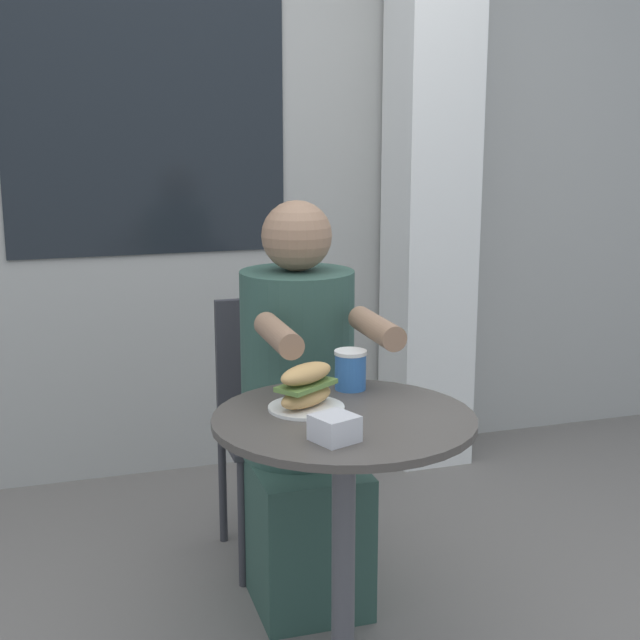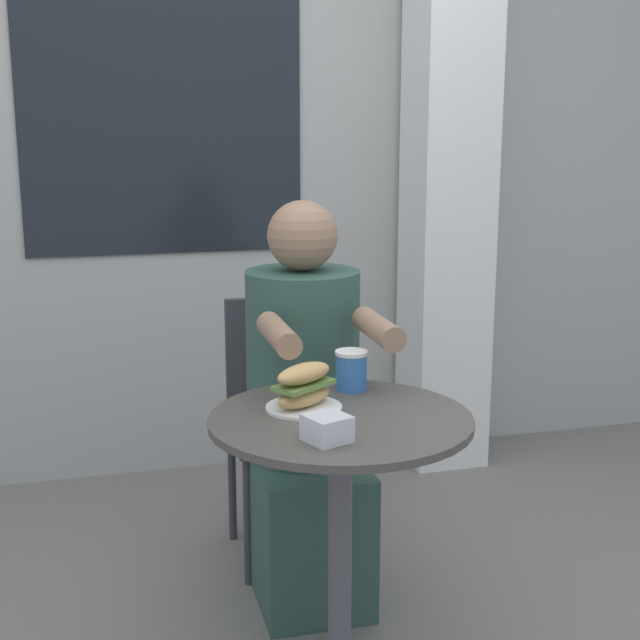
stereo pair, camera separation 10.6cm
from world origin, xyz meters
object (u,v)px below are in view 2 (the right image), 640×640
Objects in this scene: cafe_table at (340,495)px; seated_diner at (306,430)px; diner_chair at (281,402)px; sandwich_on_plate at (304,389)px; drink_cup at (351,370)px.

cafe_table is 0.61× the size of seated_diner.
seated_diner is at bearing 90.69° from diner_chair.
diner_chair is 0.84m from sandwich_on_plate.
seated_diner is 11.56× the size of drink_cup.
seated_diner is 6.41× the size of sandwich_on_plate.
diner_chair is 8.15× the size of drink_cup.
sandwich_on_plate is (-0.12, -0.78, 0.28)m from diner_chair.
diner_chair is 4.52× the size of sandwich_on_plate.
cafe_table is 7.05× the size of drink_cup.
sandwich_on_plate is at bearing 82.49° from diner_chair.
cafe_table is at bearing -47.33° from sandwich_on_plate.
seated_diner reaches higher than drink_cup.
sandwich_on_plate is 0.21m from drink_cup.
diner_chair is 0.71× the size of seated_diner.
diner_chair is 0.71m from drink_cup.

